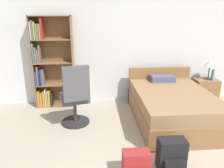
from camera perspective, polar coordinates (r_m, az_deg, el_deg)
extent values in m
cube|color=silver|center=(4.98, 7.14, 10.16)|extent=(9.00, 0.06, 2.60)
cube|color=brown|center=(4.87, -19.80, 5.07)|extent=(0.02, 0.26, 1.93)
cube|color=brown|center=(4.73, -10.17, 5.48)|extent=(0.02, 0.26, 1.93)
cube|color=brown|center=(4.91, -14.82, 5.61)|extent=(0.84, 0.01, 1.93)
cube|color=brown|center=(5.07, -14.20, -5.30)|extent=(0.80, 0.25, 0.02)
cube|color=orange|center=(5.05, -18.51, -3.57)|extent=(0.04, 0.19, 0.34)
cube|color=orange|center=(5.03, -17.91, -3.85)|extent=(0.04, 0.16, 0.30)
cube|color=gold|center=(5.04, -17.26, -3.57)|extent=(0.04, 0.21, 0.33)
cube|color=beige|center=(5.01, -16.84, -3.29)|extent=(0.02, 0.20, 0.38)
cube|color=gold|center=(4.99, -16.49, -3.64)|extent=(0.03, 0.15, 0.34)
cube|color=gold|center=(5.00, -16.00, -3.54)|extent=(0.04, 0.18, 0.34)
cube|color=black|center=(5.00, -15.42, -3.87)|extent=(0.04, 0.18, 0.28)
cube|color=brown|center=(4.90, -14.62, -0.10)|extent=(0.80, 0.25, 0.02)
cube|color=navy|center=(4.91, -19.10, 1.48)|extent=(0.03, 0.20, 0.30)
cube|color=#665B51|center=(4.89, -18.71, 2.06)|extent=(0.03, 0.20, 0.40)
cube|color=black|center=(4.89, -18.30, 1.54)|extent=(0.03, 0.18, 0.31)
cube|color=navy|center=(4.87, -17.92, 1.71)|extent=(0.02, 0.18, 0.34)
cube|color=#665B51|center=(4.87, -17.50, 1.75)|extent=(0.04, 0.19, 0.34)
cube|color=brown|center=(4.78, -15.07, 5.41)|extent=(0.80, 0.25, 0.02)
cube|color=teal|center=(4.79, -19.82, 7.58)|extent=(0.02, 0.18, 0.40)
cube|color=#665B51|center=(4.78, -19.28, 7.12)|extent=(0.04, 0.17, 0.32)
cube|color=#665B51|center=(4.79, -18.70, 6.89)|extent=(0.04, 0.19, 0.27)
cube|color=#665B51|center=(4.75, -18.35, 7.42)|extent=(0.03, 0.15, 0.37)
cube|color=brown|center=(4.71, -15.54, 11.14)|extent=(0.80, 0.25, 0.02)
cube|color=beige|center=(4.76, -20.34, 12.97)|extent=(0.02, 0.21, 0.34)
cube|color=#665B51|center=(4.74, -20.00, 13.17)|extent=(0.03, 0.19, 0.37)
cube|color=gold|center=(4.72, -19.57, 13.02)|extent=(0.03, 0.16, 0.35)
cube|color=teal|center=(4.72, -19.04, 12.81)|extent=(0.03, 0.18, 0.30)
cube|color=#665B51|center=(4.70, -18.68, 12.87)|extent=(0.03, 0.16, 0.31)
cube|color=orange|center=(4.69, -18.29, 12.83)|extent=(0.02, 0.15, 0.30)
cube|color=maroon|center=(4.70, -17.85, 13.57)|extent=(0.04, 0.20, 0.41)
cube|color=brown|center=(4.68, -16.03, 16.75)|extent=(0.84, 0.26, 0.02)
cube|color=brown|center=(4.31, 15.38, -7.13)|extent=(1.37, 1.92, 0.36)
cube|color=olive|center=(4.20, 15.71, -3.51)|extent=(1.34, 1.89, 0.23)
cube|color=brown|center=(5.04, 12.11, -0.32)|extent=(1.37, 0.08, 0.83)
cube|color=#4C5175|center=(4.78, 12.99, 1.49)|extent=(0.50, 0.30, 0.12)
cylinder|color=#232326|center=(4.22, -9.48, -9.69)|extent=(0.52, 0.52, 0.04)
cylinder|color=#333338|center=(4.12, -9.64, -6.88)|extent=(0.06, 0.06, 0.41)
cube|color=#4C4C51|center=(4.02, -9.83, -3.54)|extent=(0.59, 0.59, 0.10)
cube|color=#4C4C51|center=(3.64, -9.33, 0.05)|extent=(0.45, 0.19, 0.60)
cube|color=brown|center=(5.45, 23.07, -1.59)|extent=(0.51, 0.39, 0.55)
sphere|color=tan|center=(5.24, 24.24, -1.20)|extent=(0.02, 0.02, 0.02)
cylinder|color=#333333|center=(5.40, 23.78, 1.33)|extent=(0.18, 0.18, 0.02)
cylinder|color=#333333|center=(5.36, 23.97, 2.80)|extent=(0.02, 0.02, 0.27)
cone|color=beige|center=(5.31, 24.27, 5.08)|extent=(0.25, 0.25, 0.17)
cylinder|color=teal|center=(5.30, 24.79, 2.03)|extent=(0.06, 0.06, 0.22)
cylinder|color=#2D2D33|center=(5.27, 24.96, 3.30)|extent=(0.04, 0.04, 0.02)
cube|color=black|center=(3.07, 15.25, -17.25)|extent=(0.36, 0.20, 0.43)
cube|color=black|center=(3.03, 16.01, -20.22)|extent=(0.27, 0.07, 0.19)
cube|color=maroon|center=(2.91, 6.31, -19.99)|extent=(0.34, 0.18, 0.35)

